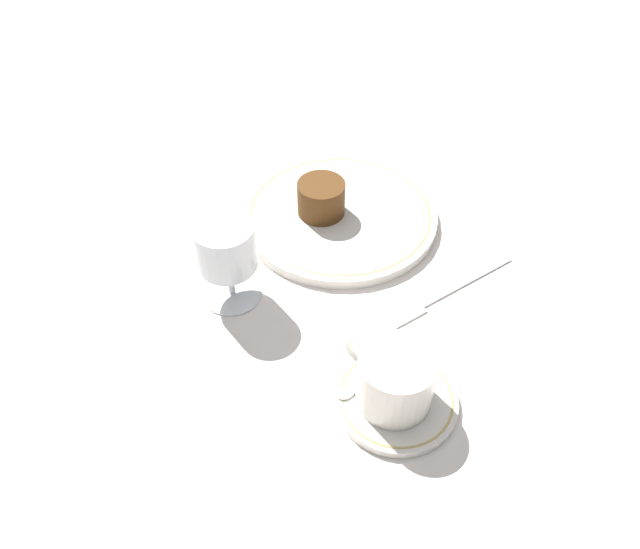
# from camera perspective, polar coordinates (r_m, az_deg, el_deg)

# --- Properties ---
(ground_plane) EXTENTS (3.00, 3.00, 0.00)m
(ground_plane) POSITION_cam_1_polar(r_m,az_deg,el_deg) (0.84, 1.45, 3.60)
(ground_plane) COLOR white
(dinner_plate) EXTENTS (0.27, 0.27, 0.01)m
(dinner_plate) POSITION_cam_1_polar(r_m,az_deg,el_deg) (0.86, 1.84, 5.45)
(dinner_plate) COLOR white
(dinner_plate) RESTS_ON ground_plane
(saucer) EXTENTS (0.13, 0.13, 0.01)m
(saucer) POSITION_cam_1_polar(r_m,az_deg,el_deg) (0.67, 6.96, -11.25)
(saucer) COLOR white
(saucer) RESTS_ON ground_plane
(coffee_cup) EXTENTS (0.11, 0.08, 0.06)m
(coffee_cup) POSITION_cam_1_polar(r_m,az_deg,el_deg) (0.64, 6.87, -9.42)
(coffee_cup) COLOR white
(coffee_cup) RESTS_ON saucer
(spoon) EXTENTS (0.02, 0.12, 0.00)m
(spoon) POSITION_cam_1_polar(r_m,az_deg,el_deg) (0.68, 4.54, -9.17)
(spoon) COLOR silver
(spoon) RESTS_ON saucer
(wine_glass) EXTENTS (0.07, 0.07, 0.11)m
(wine_glass) POSITION_cam_1_polar(r_m,az_deg,el_deg) (0.72, -8.56, 2.08)
(wine_glass) COLOR silver
(wine_glass) RESTS_ON ground_plane
(fork) EXTENTS (0.06, 0.20, 0.01)m
(fork) POSITION_cam_1_polar(r_m,az_deg,el_deg) (0.77, 10.77, -1.96)
(fork) COLOR silver
(fork) RESTS_ON ground_plane
(dessert_cake) EXTENTS (0.06, 0.06, 0.05)m
(dessert_cake) POSITION_cam_1_polar(r_m,az_deg,el_deg) (0.84, 0.11, 6.99)
(dessert_cake) COLOR #563314
(dessert_cake) RESTS_ON dinner_plate
(chocolate_truffle) EXTENTS (0.02, 0.02, 0.02)m
(chocolate_truffle) POSITION_cam_1_polar(r_m,az_deg,el_deg) (0.81, -8.91, 2.06)
(chocolate_truffle) COLOR black
(chocolate_truffle) RESTS_ON ground_plane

